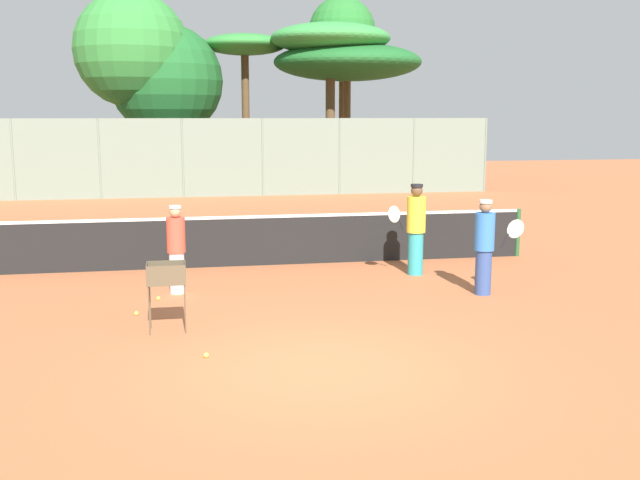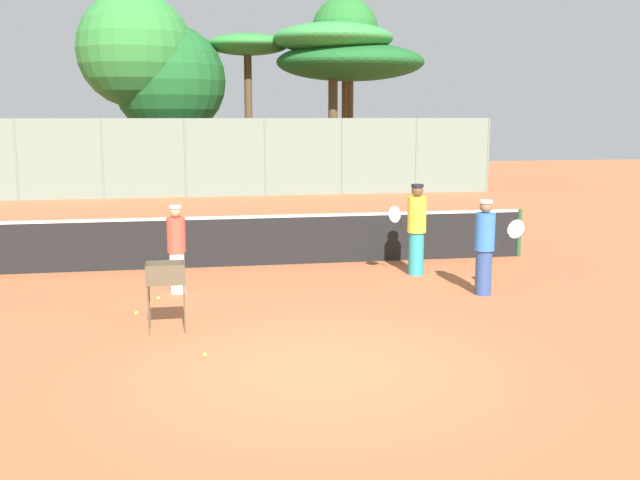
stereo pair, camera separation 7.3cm
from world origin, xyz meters
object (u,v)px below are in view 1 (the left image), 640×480
(tennis_net, at_px, (262,239))
(player_yellow_shirt, at_px, (485,246))
(ball_cart, at_px, (166,279))
(player_red_cap, at_px, (176,248))
(parked_car, at_px, (174,174))
(player_white_outfit, at_px, (416,228))

(tennis_net, bearing_deg, player_yellow_shirt, -42.76)
(tennis_net, xyz_separation_m, ball_cart, (-1.90, -4.60, 0.22))
(player_red_cap, bearing_deg, parked_car, 10.34)
(ball_cart, bearing_deg, parked_car, 89.98)
(player_red_cap, xyz_separation_m, parked_car, (-0.13, 19.08, -0.16))
(player_red_cap, relative_size, ball_cart, 1.54)
(player_white_outfit, height_order, ball_cart, player_white_outfit)
(tennis_net, distance_m, player_red_cap, 2.83)
(player_yellow_shirt, bearing_deg, ball_cart, -151.98)
(ball_cart, bearing_deg, player_red_cap, 86.67)
(tennis_net, relative_size, ball_cart, 11.40)
(player_white_outfit, height_order, player_yellow_shirt, player_white_outfit)
(tennis_net, bearing_deg, ball_cart, -112.44)
(player_yellow_shirt, relative_size, ball_cart, 1.65)
(player_red_cap, distance_m, parked_car, 19.08)
(player_white_outfit, distance_m, ball_cart, 5.73)
(player_white_outfit, xyz_separation_m, parked_car, (-4.79, 18.35, -0.28))
(player_white_outfit, bearing_deg, tennis_net, -48.70)
(ball_cart, relative_size, parked_car, 0.24)
(ball_cart, height_order, parked_car, parked_car)
(tennis_net, xyz_separation_m, player_white_outfit, (2.90, -1.47, 0.38))
(player_white_outfit, distance_m, player_yellow_shirt, 1.96)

